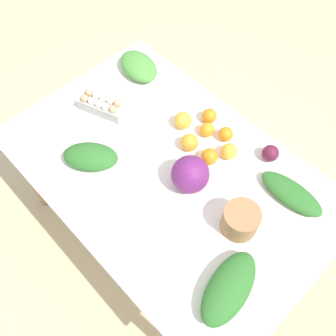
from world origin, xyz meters
TOP-DOWN VIEW (x-y plane):
  - ground_plane at (0.00, 0.00)m, footprint 8.00×8.00m
  - dining_table at (0.00, 0.00)m, footprint 1.48×0.96m
  - cabbage_purple at (-0.11, -0.02)m, footprint 0.16×0.16m
  - egg_carton at (0.47, -0.01)m, footprint 0.25×0.17m
  - paper_bag at (-0.39, -0.02)m, footprint 0.15×0.15m
  - greens_bunch_beet_tops at (-0.45, -0.28)m, footprint 0.30×0.13m
  - greens_bunch_dandelion at (0.55, -0.31)m, footprint 0.27×0.20m
  - greens_bunch_chard at (0.27, 0.22)m, footprint 0.28×0.27m
  - greens_bunch_kale at (-0.53, 0.21)m, footprint 0.21×0.33m
  - beet_root at (-0.27, -0.38)m, footprint 0.08×0.08m
  - orange_0 at (0.02, -0.27)m, footprint 0.07×0.07m
  - orange_1 at (-0.09, -0.17)m, footprint 0.08×0.08m
  - orange_2 at (0.07, -0.34)m, footprint 0.07×0.07m
  - orange_3 at (-0.06, -0.32)m, footprint 0.07×0.07m
  - orange_4 at (0.02, -0.16)m, footprint 0.08×0.08m
  - orange_5 at (0.13, -0.22)m, footprint 0.08×0.08m
  - orange_6 at (-0.13, -0.25)m, footprint 0.07×0.07m

SIDE VIEW (x-z plane):
  - ground_plane at x=0.00m, z-range 0.00..0.00m
  - dining_table at x=0.00m, z-range 0.27..0.98m
  - greens_bunch_beet_tops at x=-0.45m, z-range 0.71..0.77m
  - orange_3 at x=-0.06m, z-range 0.71..0.78m
  - orange_0 at x=0.02m, z-range 0.71..0.78m
  - orange_2 at x=0.07m, z-range 0.71..0.78m
  - orange_6 at x=-0.13m, z-range 0.71..0.78m
  - orange_1 at x=-0.09m, z-range 0.71..0.78m
  - beet_root at x=-0.27m, z-range 0.71..0.78m
  - orange_4 at x=0.02m, z-range 0.71..0.79m
  - orange_5 at x=0.13m, z-range 0.71..0.79m
  - greens_bunch_dandelion at x=0.55m, z-range 0.71..0.79m
  - egg_carton at x=0.47m, z-range 0.70..0.79m
  - greens_bunch_kale at x=-0.53m, z-range 0.71..0.80m
  - greens_bunch_chard at x=0.27m, z-range 0.71..0.80m
  - paper_bag at x=-0.39m, z-range 0.71..0.83m
  - cabbage_purple at x=-0.11m, z-range 0.71..0.87m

